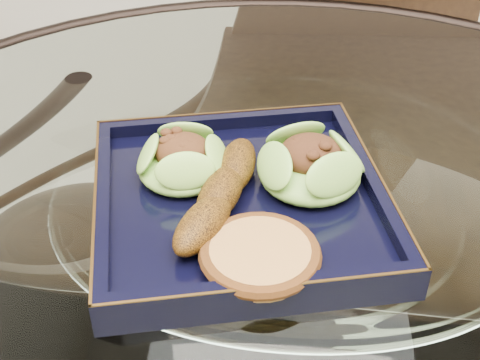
{
  "coord_description": "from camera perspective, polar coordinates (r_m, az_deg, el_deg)",
  "views": [
    {
      "loc": [
        -0.01,
        -0.49,
        1.17
      ],
      "look_at": [
        -0.05,
        0.01,
        0.8
      ],
      "focal_mm": 50.0,
      "sensor_mm": 36.0,
      "label": 1
    }
  ],
  "objects": [
    {
      "name": "dining_table",
      "position": [
        0.75,
        3.62,
        -13.37
      ],
      "size": [
        1.13,
        1.13,
        0.77
      ],
      "color": "white",
      "rests_on": "ground"
    },
    {
      "name": "dining_chair",
      "position": [
        1.16,
        9.58,
        2.06
      ],
      "size": [
        0.42,
        0.42,
        0.94
      ],
      "rotation": [
        0.0,
        0.0,
        0.04
      ],
      "color": "#301E10",
      "rests_on": "ground"
    },
    {
      "name": "navy_plate",
      "position": [
        0.64,
        0.0,
        -2.17
      ],
      "size": [
        0.32,
        0.32,
        0.02
      ],
      "primitive_type": "cube",
      "rotation": [
        0.0,
        0.0,
        0.23
      ],
      "color": "black",
      "rests_on": "dining_table"
    },
    {
      "name": "lettuce_wrap_left",
      "position": [
        0.65,
        -4.89,
        1.45
      ],
      "size": [
        0.11,
        0.11,
        0.03
      ],
      "primitive_type": "ellipsoid",
      "rotation": [
        0.0,
        0.0,
        -0.3
      ],
      "color": "#68AC32",
      "rests_on": "navy_plate"
    },
    {
      "name": "lettuce_wrap_right",
      "position": [
        0.64,
        6.01,
        1.0
      ],
      "size": [
        0.1,
        0.1,
        0.04
      ],
      "primitive_type": "ellipsoid",
      "rotation": [
        0.0,
        0.0,
        0.06
      ],
      "color": "#5FA32F",
      "rests_on": "navy_plate"
    },
    {
      "name": "roasted_plantain",
      "position": [
        0.61,
        -1.67,
        -1.11
      ],
      "size": [
        0.07,
        0.17,
        0.03
      ],
      "primitive_type": "ellipsoid",
      "rotation": [
        0.0,
        0.0,
        1.33
      ],
      "color": "#633A0A",
      "rests_on": "navy_plate"
    },
    {
      "name": "crumb_patty",
      "position": [
        0.56,
        1.72,
        -6.51
      ],
      "size": [
        0.11,
        0.11,
        0.02
      ],
      "primitive_type": "cylinder",
      "rotation": [
        0.0,
        0.0,
        -0.31
      ],
      "color": "#C38841",
      "rests_on": "navy_plate"
    }
  ]
}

